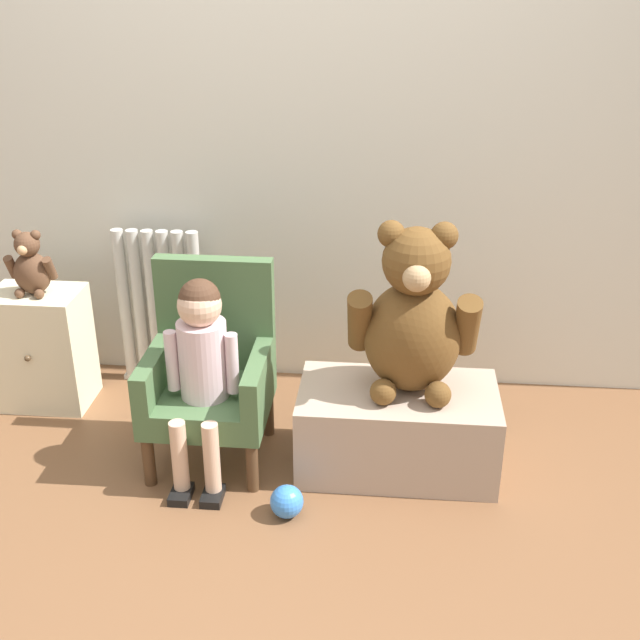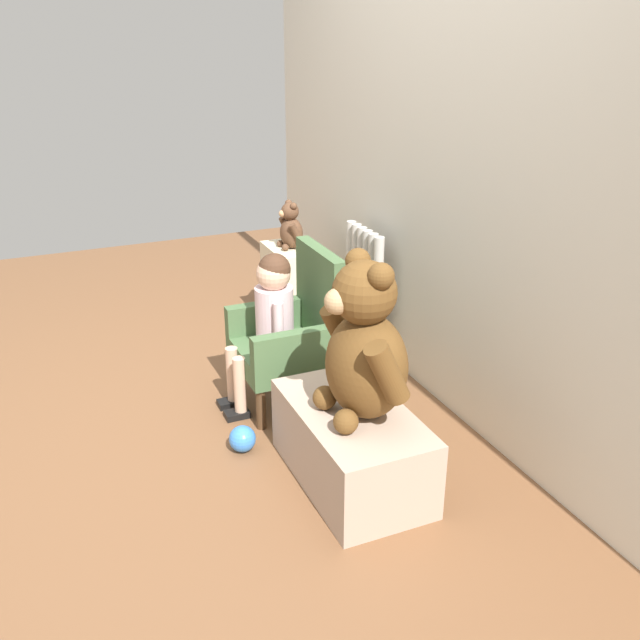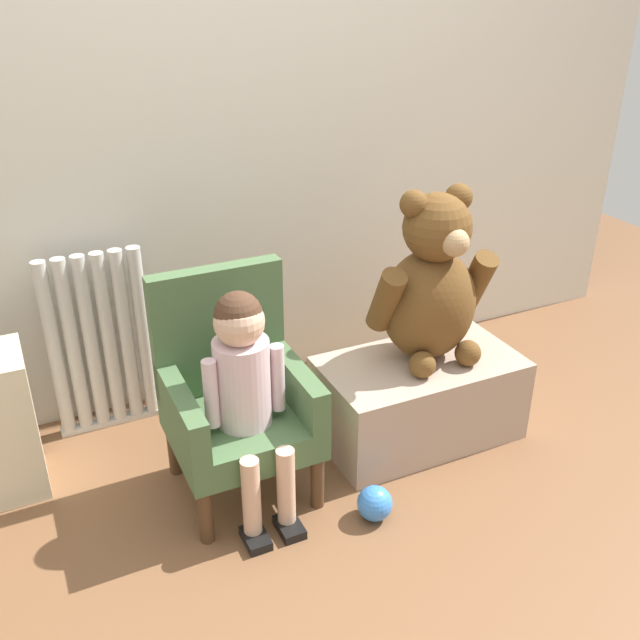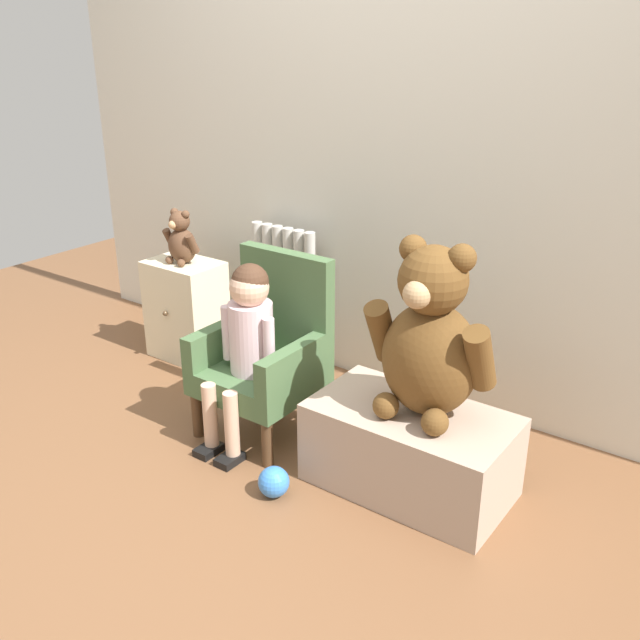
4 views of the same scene
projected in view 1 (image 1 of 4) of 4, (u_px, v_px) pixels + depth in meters
The scene contains 10 objects.
ground_plane at pixel (245, 562), 2.47m from camera, with size 6.00×6.00×0.00m, color brown.
back_wall at pixel (290, 95), 3.07m from camera, with size 3.80×0.05×2.40m, color silver.
radiator at pixel (161, 308), 3.37m from camera, with size 0.37×0.05×0.68m.
small_dresser at pixel (43, 348), 3.24m from camera, with size 0.35×0.28×0.49m.
child_armchair at pixel (211, 371), 2.88m from camera, with size 0.43×0.42×0.72m.
child_figure at pixel (201, 352), 2.72m from camera, with size 0.25×0.35×0.72m.
low_bench at pixel (397, 428), 2.87m from camera, with size 0.70×0.39×0.31m, color tan.
large_teddy_bear at pixel (413, 319), 2.71m from camera, with size 0.44×0.31×0.61m.
small_teddy_bear at pixel (31, 266), 3.08m from camera, with size 0.19×0.13×0.26m.
toy_ball at pixel (287, 502), 2.65m from camera, with size 0.11×0.11×0.11m, color #387ED9.
Camera 1 is at (0.41, -1.89, 1.72)m, focal length 45.00 mm.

